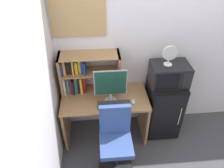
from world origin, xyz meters
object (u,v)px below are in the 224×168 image
object	(u,v)px
mini_fridge	(163,107)
microwave	(169,74)
hutch_bookshelf	(81,73)
keyboard	(114,105)
desk_chair	(116,143)
wall_corkboard	(78,17)
monitor	(110,85)
desk_fan	(170,54)
computer_mouse	(133,102)

from	to	relation	value
mini_fridge	microwave	distance (m)	0.61
hutch_bookshelf	mini_fridge	bearing A→B (deg)	-6.96
keyboard	desk_chair	bearing A→B (deg)	-91.40
keyboard	wall_corkboard	world-z (taller)	wall_corkboard
mini_fridge	hutch_bookshelf	bearing A→B (deg)	173.04
microwave	desk_chair	distance (m)	1.17
monitor	keyboard	world-z (taller)	monitor
monitor	wall_corkboard	distance (m)	0.93
desk_fan	desk_chair	size ratio (longest dim) A/B	0.28
monitor	mini_fridge	distance (m)	1.01
hutch_bookshelf	desk_chair	size ratio (longest dim) A/B	0.83
monitor	microwave	xyz separation A→B (m)	(0.81, 0.13, 0.03)
mini_fridge	wall_corkboard	xyz separation A→B (m)	(-1.18, 0.27, 1.34)
hutch_bookshelf	mini_fridge	distance (m)	1.35
mini_fridge	computer_mouse	bearing A→B (deg)	-159.65
keyboard	mini_fridge	size ratio (longest dim) A/B	0.47
microwave	wall_corkboard	bearing A→B (deg)	167.42
monitor	mini_fridge	bearing A→B (deg)	8.77
computer_mouse	microwave	xyz separation A→B (m)	(0.51, 0.19, 0.29)
monitor	desk_chair	distance (m)	0.76
computer_mouse	desk_chair	distance (m)	0.59
keyboard	computer_mouse	xyz separation A→B (m)	(0.27, 0.03, 0.01)
desk_chair	microwave	bearing A→B (deg)	36.83
wall_corkboard	keyboard	bearing A→B (deg)	-50.39
monitor	microwave	size ratio (longest dim) A/B	0.97
computer_mouse	desk_fan	world-z (taller)	desk_fan
computer_mouse	wall_corkboard	distance (m)	1.30
mini_fridge	microwave	xyz separation A→B (m)	(0.00, 0.00, 0.61)
computer_mouse	mini_fridge	xyz separation A→B (m)	(0.51, 0.19, -0.32)
wall_corkboard	monitor	bearing A→B (deg)	-47.03
microwave	desk_chair	size ratio (longest dim) A/B	0.52
monitor	desk_fan	distance (m)	0.85
hutch_bookshelf	keyboard	size ratio (longest dim) A/B	1.85
mini_fridge	wall_corkboard	world-z (taller)	wall_corkboard
monitor	computer_mouse	xyz separation A→B (m)	(0.30, -0.06, -0.26)
hutch_bookshelf	wall_corkboard	world-z (taller)	wall_corkboard
monitor	mini_fridge	xyz separation A→B (m)	(0.81, 0.13, -0.58)
monitor	keyboard	distance (m)	0.29
hutch_bookshelf	keyboard	xyz separation A→B (m)	(0.42, -0.36, -0.29)
computer_mouse	mini_fridge	size ratio (longest dim) A/B	0.11
desk_chair	wall_corkboard	distance (m)	1.66
hutch_bookshelf	microwave	world-z (taller)	hutch_bookshelf
microwave	wall_corkboard	size ratio (longest dim) A/B	0.75
desk_fan	desk_chair	xyz separation A→B (m)	(-0.74, -0.58, -0.95)
hutch_bookshelf	monitor	bearing A→B (deg)	-34.98
desk_fan	monitor	bearing A→B (deg)	-170.94
hutch_bookshelf	keyboard	distance (m)	0.63
wall_corkboard	computer_mouse	bearing A→B (deg)	-34.32
monitor	desk_fan	xyz separation A→B (m)	(0.77, 0.12, 0.34)
computer_mouse	microwave	world-z (taller)	microwave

